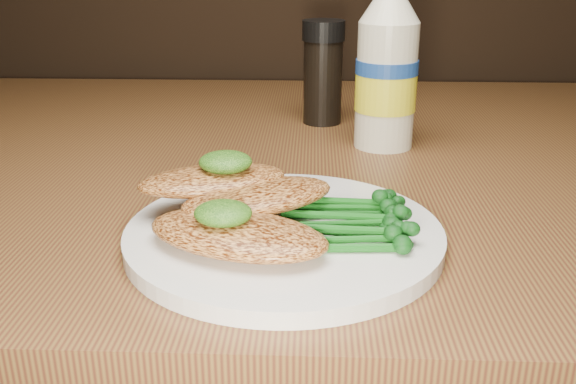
{
  "coord_description": "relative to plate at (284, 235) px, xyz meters",
  "views": [
    {
      "loc": [
        -0.04,
        0.34,
        0.97
      ],
      "look_at": [
        -0.06,
        0.81,
        0.79
      ],
      "focal_mm": 40.13,
      "sensor_mm": 36.0,
      "label": 1
    }
  ],
  "objects": [
    {
      "name": "chicken_front",
      "position": [
        -0.03,
        -0.04,
        0.02
      ],
      "size": [
        0.16,
        0.12,
        0.02
      ],
      "primitive_type": "ellipsoid",
      "rotation": [
        0.0,
        0.0,
        -0.34
      ],
      "color": "#C7823F",
      "rests_on": "plate"
    },
    {
      "name": "pesto_front",
      "position": [
        -0.04,
        -0.04,
        0.03
      ],
      "size": [
        0.05,
        0.05,
        0.02
      ],
      "primitive_type": "ellipsoid",
      "rotation": [
        0.0,
        0.0,
        -0.17
      ],
      "color": "black",
      "rests_on": "chicken_front"
    },
    {
      "name": "pepper_grinder",
      "position": [
        0.03,
        0.37,
        0.06
      ],
      "size": [
        0.06,
        0.06,
        0.13
      ],
      "primitive_type": null,
      "rotation": [
        0.0,
        0.0,
        -0.1
      ],
      "color": "black",
      "rests_on": "dining_table"
    },
    {
      "name": "pesto_back",
      "position": [
        -0.05,
        0.04,
        0.05
      ],
      "size": [
        0.04,
        0.04,
        0.02
      ],
      "primitive_type": "ellipsoid",
      "rotation": [
        0.0,
        0.0,
        -0.01
      ],
      "color": "black",
      "rests_on": "chicken_back"
    },
    {
      "name": "broccolini_bundle",
      "position": [
        0.04,
        0.0,
        0.02
      ],
      "size": [
        0.13,
        0.11,
        0.02
      ],
      "primitive_type": null,
      "rotation": [
        0.0,
        0.0,
        0.09
      ],
      "color": "#135915",
      "rests_on": "plate"
    },
    {
      "name": "chicken_mid",
      "position": [
        -0.02,
        0.02,
        0.03
      ],
      "size": [
        0.15,
        0.12,
        0.02
      ],
      "primitive_type": "ellipsoid",
      "rotation": [
        0.0,
        0.0,
        0.53
      ],
      "color": "#C7823F",
      "rests_on": "plate"
    },
    {
      "name": "chicken_back",
      "position": [
        -0.06,
        0.03,
        0.03
      ],
      "size": [
        0.14,
        0.1,
        0.02
      ],
      "primitive_type": "ellipsoid",
      "rotation": [
        0.0,
        0.0,
        0.35
      ],
      "color": "#C7823F",
      "rests_on": "plate"
    },
    {
      "name": "mayo_bottle",
      "position": [
        0.1,
        0.27,
        0.09
      ],
      "size": [
        0.09,
        0.09,
        0.2
      ],
      "primitive_type": null,
      "rotation": [
        0.0,
        0.0,
        0.26
      ],
      "color": "#E9E6C6",
      "rests_on": "dining_table"
    },
    {
      "name": "plate",
      "position": [
        0.0,
        0.0,
        0.0
      ],
      "size": [
        0.25,
        0.25,
        0.01
      ],
      "primitive_type": "cylinder",
      "color": "white",
      "rests_on": "dining_table"
    }
  ]
}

